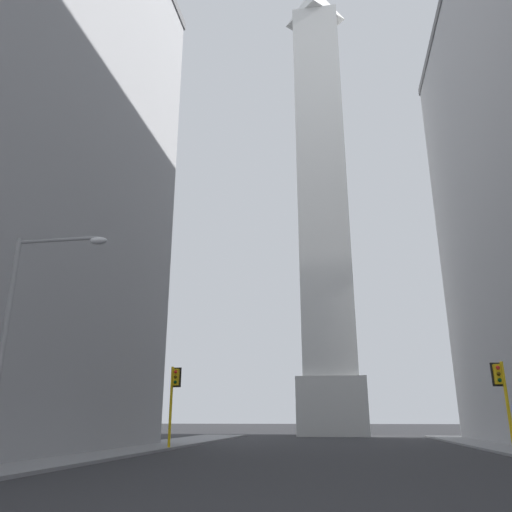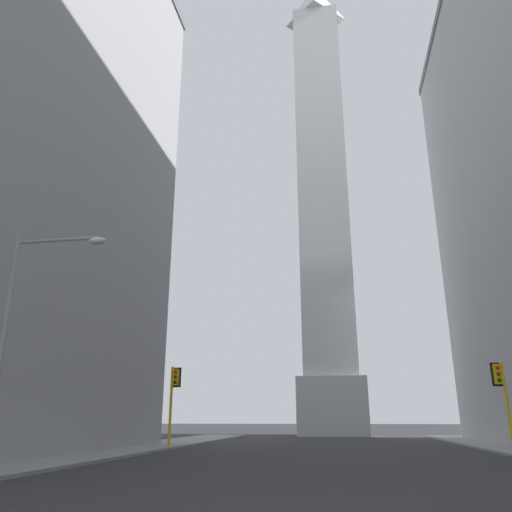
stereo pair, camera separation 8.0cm
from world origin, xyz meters
TOP-DOWN VIEW (x-y plane):
  - sidewalk_left at (-12.45, 22.65)m, footprint 5.00×75.49m
  - obelisk at (0.00, 62.91)m, footprint 8.10×8.10m
  - traffic_light_mid_right at (10.06, 30.55)m, footprint 0.79×0.51m
  - traffic_light_mid_left at (-10.04, 33.44)m, footprint 0.77×0.50m
  - street_lamp at (-9.48, 15.31)m, footprint 3.49×0.36m

SIDE VIEW (x-z plane):
  - sidewalk_left at x=-12.45m, z-range 0.00..0.15m
  - traffic_light_mid_right at x=10.06m, z-range 0.81..5.84m
  - traffic_light_mid_left at x=-10.04m, z-range 0.86..6.19m
  - street_lamp at x=-9.48m, z-range 0.99..9.17m
  - obelisk at x=0.00m, z-range -1.59..65.90m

